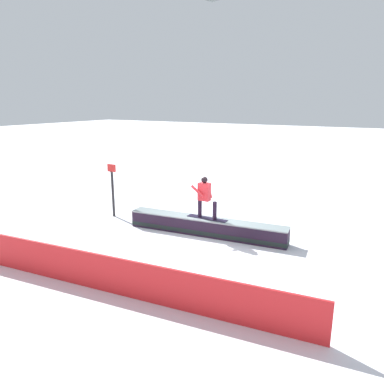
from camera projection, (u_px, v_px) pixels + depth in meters
name	position (u px, v px, depth m)	size (l,w,h in m)	color
ground_plane	(206.00, 235.00, 12.56)	(120.00, 120.00, 0.00)	white
grind_box	(206.00, 227.00, 12.49)	(5.71, 1.24, 0.61)	black
snowboarder	(205.00, 196.00, 12.24)	(1.47, 0.42, 1.47)	black
safety_fence	(116.00, 276.00, 8.58)	(9.71, 0.06, 0.95)	red
trail_marker	(113.00, 189.00, 14.31)	(0.40, 0.10, 2.14)	#262628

